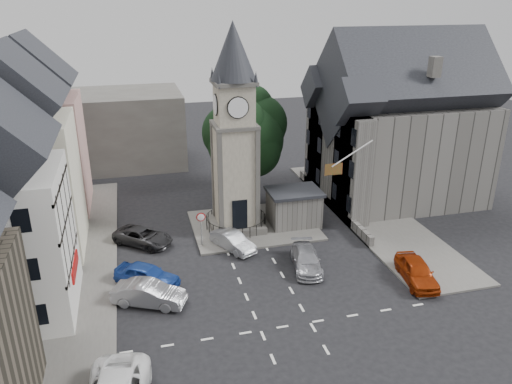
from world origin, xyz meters
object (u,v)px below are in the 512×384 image
object	(u,v)px
stone_shelter	(294,207)
car_east_red	(417,271)
clock_tower	(234,132)
car_west_blue	(147,275)
pedestrian	(357,199)

from	to	relation	value
stone_shelter	car_east_red	size ratio (longest dim) A/B	0.95
clock_tower	stone_shelter	bearing A→B (deg)	-5.84
car_west_blue	car_east_red	world-z (taller)	car_east_red
stone_shelter	clock_tower	bearing A→B (deg)	174.16
car_east_red	pedestrian	xyz separation A→B (m)	(1.38, 12.18, 0.14)
clock_tower	car_east_red	world-z (taller)	clock_tower
pedestrian	clock_tower	bearing A→B (deg)	9.01
clock_tower	pedestrian	distance (m)	13.45
stone_shelter	car_east_red	xyz separation A→B (m)	(5.12, -10.50, -0.77)
car_east_red	stone_shelter	bearing A→B (deg)	125.48
clock_tower	car_east_red	xyz separation A→B (m)	(9.92, -10.99, -7.35)
car_west_blue	car_east_red	size ratio (longest dim) A/B	0.98
clock_tower	car_west_blue	xyz separation A→B (m)	(-7.50, -7.02, -7.36)
clock_tower	car_east_red	bearing A→B (deg)	-47.94
car_west_blue	pedestrian	bearing A→B (deg)	-30.26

